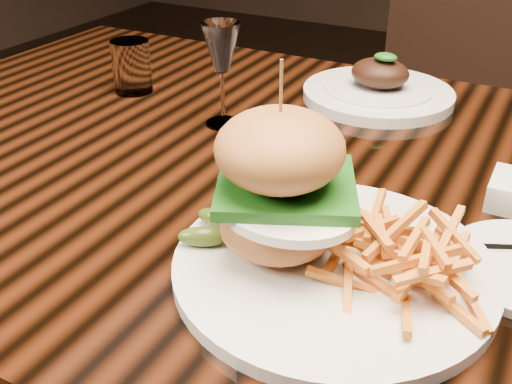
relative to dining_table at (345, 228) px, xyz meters
The scene contains 6 objects.
dining_table is the anchor object (origin of this frame).
burger_plate 0.24m from the dining_table, 77.93° to the right, with size 0.32×0.32×0.21m.
wine_glass 0.31m from the dining_table, 162.03° to the left, with size 0.06×0.06×0.16m.
water_tumbler 0.48m from the dining_table, 164.08° to the left, with size 0.07×0.07×0.09m, color white.
far_dish 0.31m from the dining_table, 101.06° to the left, with size 0.25×0.25×0.08m.
chair_far 0.90m from the dining_table, 92.53° to the left, with size 0.52×0.52×0.95m.
Camera 1 is at (0.21, -0.66, 1.12)m, focal length 42.00 mm.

